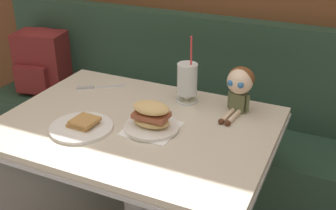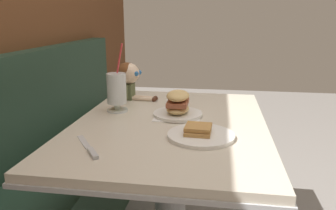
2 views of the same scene
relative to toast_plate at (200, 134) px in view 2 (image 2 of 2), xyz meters
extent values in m
cube|color=#233D2D|center=(0.17, 0.92, -0.03)|extent=(2.60, 0.10, 0.55)
cube|color=beige|center=(0.17, 0.14, -0.03)|extent=(1.10, 0.80, 0.03)
cube|color=#B7BABF|center=(0.17, 0.14, -0.05)|extent=(1.11, 0.81, 0.02)
cylinder|color=#A5A8AD|center=(0.17, 0.14, -0.38)|extent=(0.14, 0.14, 0.65)
cylinder|color=white|center=(0.00, 0.00, 0.00)|extent=(0.25, 0.25, 0.01)
cube|color=#B78447|center=(0.00, 0.01, 0.01)|extent=(0.10, 0.10, 0.01)
cube|color=#B78447|center=(0.01, 0.01, 0.02)|extent=(0.10, 0.10, 0.01)
cylinder|color=silver|center=(0.28, 0.41, -0.01)|extent=(0.10, 0.10, 0.01)
cylinder|color=silver|center=(0.28, 0.41, 0.01)|extent=(0.03, 0.03, 0.03)
cylinder|color=silver|center=(0.28, 0.41, 0.10)|extent=(0.09, 0.09, 0.14)
cylinder|color=#E0DB6B|center=(0.28, 0.41, 0.09)|extent=(0.08, 0.08, 0.12)
cylinder|color=#DB383D|center=(0.30, 0.40, 0.19)|extent=(0.02, 0.05, 0.22)
cube|color=white|center=(0.25, 0.12, -0.01)|extent=(0.20, 0.20, 0.00)
cylinder|color=white|center=(0.25, 0.12, 0.00)|extent=(0.22, 0.22, 0.01)
ellipsoid|color=tan|center=(0.25, 0.12, 0.02)|extent=(0.15, 0.10, 0.04)
cube|color=#995138|center=(0.25, 0.12, 0.05)|extent=(0.14, 0.09, 0.02)
ellipsoid|color=tan|center=(0.25, 0.12, 0.08)|extent=(0.15, 0.10, 0.04)
cube|color=silver|center=(-0.12, 0.41, -0.01)|extent=(0.13, 0.10, 0.00)
cube|color=#B2B5BA|center=(-0.22, 0.33, -0.01)|extent=(0.08, 0.06, 0.01)
cube|color=#5B6642|center=(0.52, 0.41, 0.03)|extent=(0.07, 0.05, 0.08)
sphere|color=beige|center=(0.52, 0.41, 0.13)|extent=(0.11, 0.11, 0.11)
ellipsoid|color=brown|center=(0.52, 0.42, 0.14)|extent=(0.12, 0.12, 0.10)
sphere|color=#2D6BB2|center=(0.49, 0.36, 0.13)|extent=(0.03, 0.03, 0.03)
sphere|color=#2D6BB2|center=(0.53, 0.36, 0.13)|extent=(0.03, 0.03, 0.03)
cylinder|color=beige|center=(0.49, 0.33, 0.00)|extent=(0.03, 0.12, 0.02)
cylinder|color=beige|center=(0.52, 0.33, 0.00)|extent=(0.03, 0.12, 0.02)
sphere|color=#4C2819|center=(0.49, 0.27, 0.00)|extent=(0.03, 0.03, 0.03)
sphere|color=#4C2819|center=(0.52, 0.27, 0.00)|extent=(0.03, 0.03, 0.03)
cylinder|color=#5B6642|center=(0.48, 0.41, 0.04)|extent=(0.02, 0.02, 0.07)
cylinder|color=#5B6642|center=(0.56, 0.41, 0.04)|extent=(0.02, 0.02, 0.07)
camera|label=1|loc=(0.91, -1.17, 0.81)|focal=44.58mm
camera|label=2|loc=(-1.15, -0.06, 0.43)|focal=35.25mm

